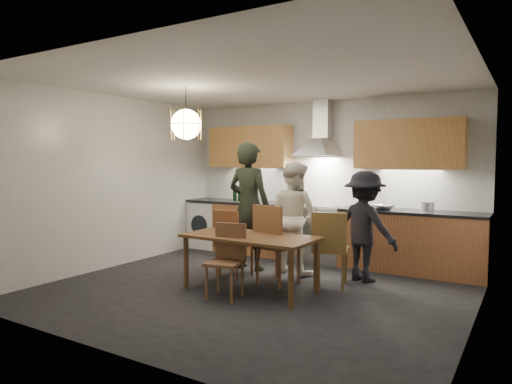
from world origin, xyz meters
The scene contains 17 objects.
ground centered at (0.00, 0.00, 0.00)m, with size 5.00×5.00×0.00m, color black.
room_shell centered at (0.00, 0.00, 1.71)m, with size 5.02×4.52×2.61m.
counter_run centered at (0.02, 1.95, 0.45)m, with size 5.00×0.62×0.90m.
range_stove centered at (0.00, 1.94, 0.44)m, with size 0.90×0.60×0.92m.
wall_fixtures centered at (0.00, 2.07, 1.87)m, with size 4.30×0.54×1.10m.
pendant_lamp centered at (-1.00, -0.10, 2.10)m, with size 0.43×0.43×0.70m.
dining_table centered at (-0.01, -0.08, 0.62)m, with size 1.67×0.86×0.70m.
chair_back_left centered at (-0.59, 0.33, 0.54)m, with size 0.46×0.46×0.94m.
chair_back_mid centered at (0.10, 0.30, 0.60)m, with size 0.56×0.56×1.05m.
chair_back_right centered at (0.76, 0.60, 0.56)m, with size 0.54×0.54×0.97m.
chair_front centered at (-0.12, -0.42, 0.50)m, with size 0.46×0.46×0.87m.
person_left centered at (-0.64, 0.89, 0.95)m, with size 0.69×0.45×1.89m, color black.
person_mid centered at (0.02, 1.07, 0.80)m, with size 0.78×0.61×1.60m, color silver.
person_right centered at (1.04, 1.13, 0.74)m, with size 0.96×0.55×1.48m, color black.
mixing_bowl centered at (1.08, 1.85, 0.94)m, with size 0.31×0.31×0.08m, color #A9A9AD.
stock_pot centered at (1.68, 1.99, 0.96)m, with size 0.18×0.18×0.13m, color silver.
wine_bottles centered at (-1.40, 1.95, 1.05)m, with size 0.50×0.07×0.30m.
Camera 1 is at (2.96, -4.81, 1.63)m, focal length 32.00 mm.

